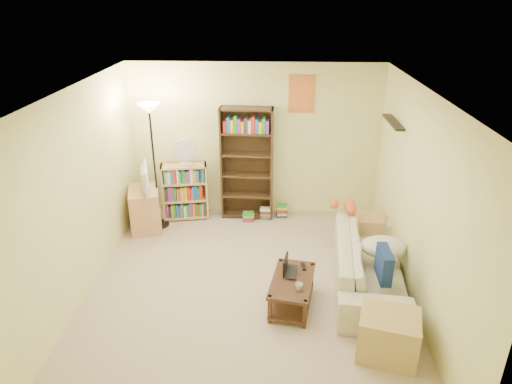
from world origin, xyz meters
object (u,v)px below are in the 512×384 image
(side_table, at_px, (368,231))
(mug, at_px, (299,287))
(sofa, at_px, (369,263))
(tv_stand, at_px, (145,209))
(tall_bookshelf, at_px, (247,161))
(television, at_px, (142,178))
(short_bookshelf, at_px, (185,192))
(coffee_table, at_px, (292,289))
(end_cabinet, at_px, (388,335))
(laptop, at_px, (295,272))
(tabby_cat, at_px, (347,206))
(floor_lamp, at_px, (151,131))
(desk_fan, at_px, (185,152))

(side_table, bearing_deg, mug, -123.09)
(sofa, distance_m, mug, 1.16)
(tv_stand, height_order, tall_bookshelf, tall_bookshelf)
(television, distance_m, short_bookshelf, 0.80)
(sofa, xyz_separation_m, television, (-3.25, 1.36, 0.55))
(short_bookshelf, bearing_deg, coffee_table, -63.18)
(sofa, height_order, short_bookshelf, short_bookshelf)
(end_cabinet, bearing_deg, coffee_table, 141.43)
(laptop, height_order, television, television)
(sofa, bearing_deg, tabby_cat, 18.61)
(coffee_table, height_order, laptop, laptop)
(floor_lamp, bearing_deg, desk_fan, 29.91)
(sofa, height_order, floor_lamp, floor_lamp)
(tabby_cat, height_order, tv_stand, tabby_cat)
(tabby_cat, xyz_separation_m, end_cabinet, (0.16, -2.10, -0.46))
(laptop, xyz_separation_m, tv_stand, (-2.29, 1.73, -0.05))
(desk_fan, height_order, floor_lamp, floor_lamp)
(laptop, bearing_deg, side_table, -34.82)
(laptop, height_order, mug, mug)
(short_bookshelf, bearing_deg, desk_fan, -50.96)
(mug, height_order, television, television)
(short_bookshelf, bearing_deg, tabby_cat, -30.28)
(tv_stand, distance_m, desk_fan, 1.10)
(television, height_order, side_table, television)
(short_bookshelf, relative_size, end_cabinet, 1.58)
(short_bookshelf, height_order, desk_fan, desk_fan)
(tall_bookshelf, relative_size, short_bookshelf, 1.97)
(mug, distance_m, desk_fan, 3.05)
(short_bookshelf, bearing_deg, television, -154.59)
(laptop, bearing_deg, end_cabinet, -129.16)
(desk_fan, bearing_deg, tv_stand, -150.00)
(sofa, bearing_deg, tv_stand, 73.18)
(tabby_cat, relative_size, mug, 4.71)
(tall_bookshelf, xyz_separation_m, desk_fan, (-0.96, -0.15, 0.20))
(tabby_cat, relative_size, tv_stand, 0.74)
(tv_stand, relative_size, end_cabinet, 1.12)
(tabby_cat, xyz_separation_m, desk_fan, (-2.44, 0.88, 0.47))
(coffee_table, height_order, television, television)
(sofa, relative_size, short_bookshelf, 2.34)
(coffee_table, relative_size, short_bookshelf, 0.97)
(mug, bearing_deg, tall_bookshelf, 106.22)
(sofa, height_order, coffee_table, sofa)
(sofa, height_order, side_table, sofa)
(laptop, xyz_separation_m, desk_fan, (-1.67, 2.08, 0.78))
(coffee_table, distance_m, tall_bookshelf, 2.56)
(television, distance_m, floor_lamp, 0.76)
(sofa, xyz_separation_m, tabby_cat, (-0.19, 0.84, 0.39))
(sofa, distance_m, television, 3.56)
(floor_lamp, bearing_deg, mug, -45.31)
(tabby_cat, bearing_deg, tall_bookshelf, 145.28)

